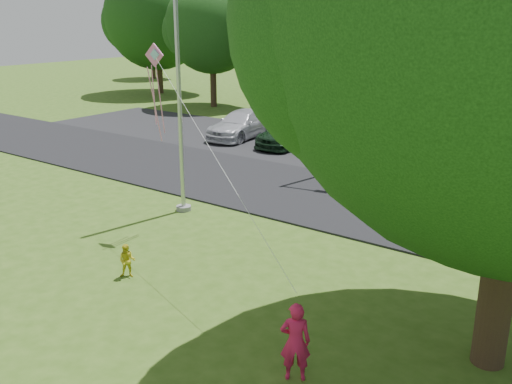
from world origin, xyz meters
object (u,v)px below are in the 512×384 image
Objects in this scene: woman at (295,342)px; child_yellow at (127,261)px; street_lamp at (334,76)px; kite at (157,74)px; flagpole at (179,86)px; trash_can at (391,168)px.

woman is 1.74× the size of child_yellow.
kite is at bearing -107.41° from street_lamp.
kite is (-7.09, 3.81, 3.98)m from woman.
street_lamp is 11.63m from child_yellow.
child_yellow is at bearing -62.46° from flagpole.
woman is 8.98m from kite.
kite is at bearing -108.71° from trash_can.
street_lamp is 6.82× the size of trash_can.
flagpole is at bearing 112.58° from kite.
flagpole is 1.31× the size of kite.
woman is (3.92, -13.16, 0.26)m from trash_can.
child_yellow is at bearing -98.10° from street_lamp.
woman is at bearing -32.81° from kite.
trash_can is at bearing 16.29° from street_lamp.
child_yellow is (-5.64, 1.04, -0.32)m from woman.
kite reaches higher than woman.
street_lamp is at bearing 54.96° from child_yellow.
trash_can is 13.74m from woman.
woman is at bearing -73.68° from street_lamp.
child_yellow is (0.42, -11.05, -3.62)m from street_lamp.
woman reaches higher than trash_can.
kite is at bearing -62.83° from flagpole.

